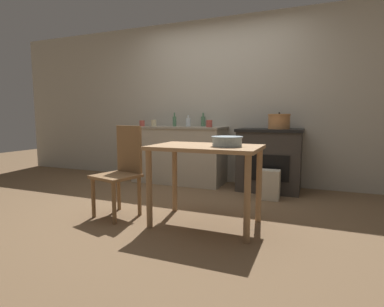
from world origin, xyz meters
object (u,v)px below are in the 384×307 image
work_table (206,159)px  bottle_left (175,121)px  bottle_mid_left (203,121)px  mixing_bowl_large (227,141)px  cup_center_left (209,124)px  stock_pot (279,121)px  flour_sack (269,185)px  cup_center_right (154,123)px  chair (122,169)px  cup_center (142,123)px  stove (270,160)px  bottle_far_left (188,122)px

work_table → bottle_left: bearing=123.7°
bottle_mid_left → bottle_left: bearing=-157.8°
mixing_bowl_large → cup_center_left: (-0.69, 1.50, 0.12)m
work_table → stock_pot: bearing=73.3°
stock_pot → cup_center_left: (-0.96, -0.13, -0.03)m
flour_sack → cup_center_right: bearing=170.5°
chair → stock_pot: 2.22m
cup_center_left → work_table: bearing=-72.2°
cup_center → cup_center_right: (0.22, -0.01, 0.01)m
chair → work_table: bearing=17.6°
stove → mixing_bowl_large: bearing=-95.5°
chair → cup_center_left: size_ratio=9.08×
stock_pot → cup_center_left: stock_pot is taller
bottle_far_left → cup_center: bearing=-157.5°
stock_pot → bottle_mid_left: bearing=167.8°
work_table → flour_sack: bearing=69.0°
work_table → chair: bearing=-176.9°
flour_sack → chair: bearing=-138.6°
bottle_far_left → bottle_mid_left: 0.24m
stove → cup_center_right: bearing=-173.6°
cup_center → cup_center_left: bearing=1.1°
work_table → cup_center_right: size_ratio=9.79×
bottle_left → cup_center_right: 0.34m
stock_pot → cup_center: stock_pot is taller
cup_center → stock_pot: bearing=4.1°
flour_sack → stock_pot: size_ratio=1.25×
bottle_left → cup_center: bearing=-152.8°
bottle_mid_left → stove: bearing=-11.6°
flour_sack → cup_center_right: cup_center_right is taller
chair → bottle_left: (-0.22, 1.75, 0.48)m
cup_center_left → flour_sack: bearing=-20.1°
stove → work_table: (-0.37, -1.65, 0.20)m
bottle_mid_left → flour_sack: bearing=-32.0°
stock_pot → bottle_mid_left: (-1.20, 0.26, -0.00)m
bottle_mid_left → cup_center_left: size_ratio=2.06×
stove → stock_pot: (0.11, -0.04, 0.54)m
work_table → cup_center: size_ratio=10.85×
flour_sack → bottle_left: (-1.57, 0.55, 0.78)m
stock_pot → mixing_bowl_large: size_ratio=1.05×
bottle_left → stock_pot: bearing=-3.0°
bottle_far_left → stock_pot: bearing=-5.3°
chair → mixing_bowl_large: (1.13, 0.03, 0.32)m
stove → bottle_mid_left: size_ratio=4.12×
mixing_bowl_large → cup_center_left: size_ratio=2.75×
stove → stock_pot: 0.55m
work_table → cup_center_left: (-0.48, 1.48, 0.30)m
flour_sack → cup_center_left: bearing=159.9°
work_table → cup_center_right: (-1.37, 1.45, 0.30)m
stove → mixing_bowl_large: stove is taller
bottle_far_left → chair: bearing=-90.0°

